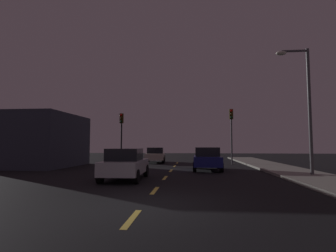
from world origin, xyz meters
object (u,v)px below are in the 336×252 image
traffic_signal_left (121,128)px  car_adjacent_lane (125,164)px  car_oncoming_far (155,155)px  street_lamp_right (304,99)px  car_stopped_ahead (207,159)px  traffic_signal_right (231,126)px

traffic_signal_left → car_adjacent_lane: (3.16, -10.70, -2.48)m
car_oncoming_far → street_lamp_right: size_ratio=0.57×
traffic_signal_left → street_lamp_right: 15.38m
traffic_signal_left → car_oncoming_far: size_ratio=1.15×
car_adjacent_lane → street_lamp_right: size_ratio=0.55×
car_stopped_ahead → car_adjacent_lane: 6.87m
traffic_signal_right → car_stopped_ahead: size_ratio=1.26×
traffic_signal_left → traffic_signal_right: traffic_signal_right is taller
car_stopped_ahead → car_adjacent_lane: (-4.34, -5.32, -0.01)m
car_stopped_ahead → car_oncoming_far: car_stopped_ahead is taller
car_adjacent_lane → car_stopped_ahead: bearing=50.8°
traffic_signal_left → car_stopped_ahead: 9.56m
traffic_signal_right → car_oncoming_far: traffic_signal_right is taller
traffic_signal_right → car_stopped_ahead: (-2.47, -5.38, -2.66)m
street_lamp_right → car_adjacent_lane: bearing=-168.5°
car_stopped_ahead → street_lamp_right: 7.02m
car_oncoming_far → street_lamp_right: (9.68, -10.73, 3.49)m
traffic_signal_left → traffic_signal_right: (9.97, 0.00, 0.18)m
traffic_signal_left → car_oncoming_far: (2.90, 1.94, -2.51)m
street_lamp_right → traffic_signal_right: bearing=106.5°
traffic_signal_right → car_oncoming_far: 7.82m
car_oncoming_far → street_lamp_right: bearing=-47.9°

